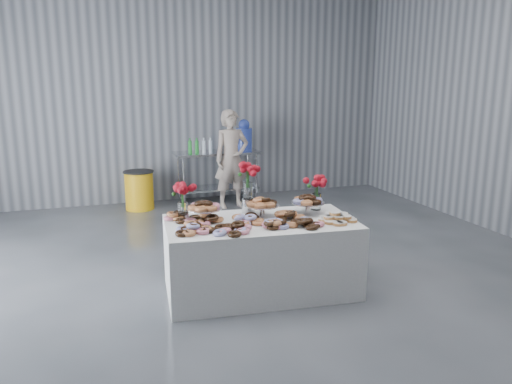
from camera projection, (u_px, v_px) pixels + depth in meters
ground at (255, 299)px, 4.99m from camera, size 9.00×9.00×0.00m
room_walls at (223, 22)px, 4.38m from camera, size 8.04×9.04×4.02m
display_table at (261, 256)px, 5.11m from camera, size 1.98×1.17×0.75m
prep_table at (217, 167)px, 8.85m from camera, size 1.50×0.60×0.90m
donut_mounds at (262, 218)px, 4.97m from camera, size 1.87×0.96×0.09m
cake_stand_left at (204, 207)px, 5.01m from camera, size 0.36×0.36×0.17m
cake_stand_mid at (262, 204)px, 5.15m from camera, size 0.36×0.36×0.17m
cake_stand_right at (308, 201)px, 5.26m from camera, size 0.36×0.36×0.17m
danish_pile at (336, 215)px, 5.04m from camera, size 0.48×0.48×0.11m
bouquet_left at (183, 191)px, 5.03m from camera, size 0.26×0.26×0.42m
bouquet_right at (317, 183)px, 5.40m from camera, size 0.26×0.26×0.42m
bouquet_center at (248, 178)px, 5.26m from camera, size 0.26×0.26×0.57m
water_jug at (244, 136)px, 8.89m from camera, size 0.28×0.28×0.55m
drink_bottles at (200, 145)px, 8.56m from camera, size 0.54×0.08×0.27m
person at (232, 159)px, 8.41m from camera, size 0.64×0.46×1.66m
trash_barrel at (139, 190)px, 8.37m from camera, size 0.51×0.51×0.65m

